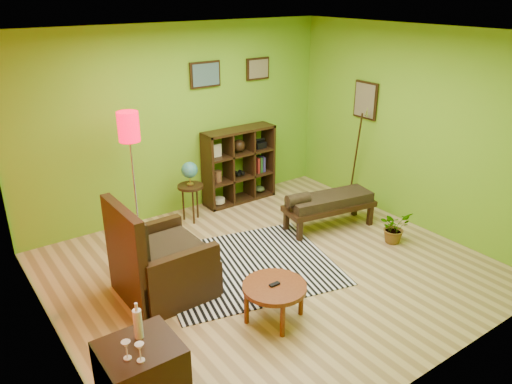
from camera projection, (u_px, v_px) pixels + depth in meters
ground at (270, 269)px, 6.18m from camera, size 5.00×5.00×0.00m
room_shell at (265, 129)px, 5.45m from camera, size 5.04×4.54×2.82m
zebra_rug at (247, 266)px, 6.25m from camera, size 2.46×2.21×0.01m
coffee_table at (274, 290)px, 5.14m from camera, size 0.67×0.67×0.43m
armchair at (159, 266)px, 5.58m from camera, size 0.98×0.99×1.17m
side_cabinet at (143, 382)px, 3.94m from camera, size 0.60×0.55×1.03m
floor_lamp at (130, 139)px, 6.19m from camera, size 0.28×0.28×1.84m
globe_table at (190, 177)px, 7.21m from camera, size 0.38×0.38×0.92m
cube_shelf at (240, 165)px, 7.97m from camera, size 1.20×0.35×1.20m
bench at (327, 203)px, 7.10m from camera, size 1.40×0.71×0.62m
potted_plant at (394, 230)px, 6.79m from camera, size 0.45×0.49×0.35m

